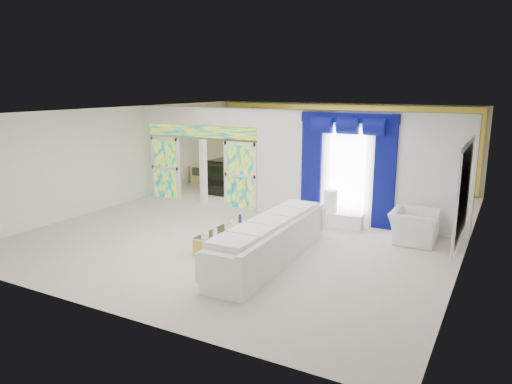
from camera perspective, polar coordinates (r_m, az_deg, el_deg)
The scene contains 22 objects.
floor at distance 13.06m, azimuth 1.36°, elevation -3.57°, with size 12.00×12.00×0.00m, color #B7AF9E.
dividing_wall at distance 12.85m, azimuth 12.03°, elevation 2.76°, with size 5.70×0.18×3.00m, color white.
dividing_header at distance 14.90m, azimuth -6.70°, elevation 9.01°, with size 4.30×0.18×0.55m, color white.
stained_panel_left at distance 15.96m, azimuth -10.74°, elevation 2.87°, with size 0.95×0.04×2.00m, color #994C3F.
stained_panel_right at distance 14.35m, azimuth -1.86°, elevation 2.01°, with size 0.95×0.04×2.00m, color #994C3F.
stained_transom at distance 14.94m, azimuth -6.65°, elevation 7.19°, with size 4.00×0.05×0.35m, color #994C3F.
window_pane at distance 12.84m, azimuth 10.82°, elevation 2.58°, with size 1.00×0.02×2.30m, color white.
blue_drape_left at distance 13.15m, azimuth 6.62°, elevation 2.73°, with size 0.55×0.10×2.80m, color #070344.
blue_drape_right at distance 12.56m, azimuth 15.11°, elevation 1.91°, with size 0.55×0.10×2.80m, color #070344.
blue_pelmet at distance 12.65m, azimuth 11.04°, elevation 8.68°, with size 2.60×0.12×0.25m, color #070344.
wall_mirror at distance 10.40m, azimuth 23.65°, elevation -0.03°, with size 0.04×2.70×1.90m, color white.
gold_curtains at distance 18.12m, azimuth 9.98°, elevation 5.64°, with size 9.70×0.12×2.90m, color gold.
white_sofa at distance 10.10m, azimuth 1.74°, elevation -6.11°, with size 0.89×4.16×0.79m, color silver.
coffee_table at distance 11.04m, azimuth -3.85°, elevation -5.61°, with size 0.57×1.70×0.38m, color #B39738.
console_table at distance 12.70m, azimuth 10.09°, elevation -3.34°, with size 1.14×0.36×0.38m, color white.
table_lamp at distance 12.67m, azimuth 8.89°, elevation -1.09°, with size 0.36×0.36×0.58m, color silver.
armchair at distance 11.93m, azimuth 18.30°, elevation -3.89°, with size 1.17×1.02×0.76m, color silver.
grand_piano at distance 17.56m, azimuth -1.79°, elevation 2.36°, with size 1.57×2.05×1.04m, color black.
piano_bench at distance 16.29m, azimuth -4.62°, elevation 0.23°, with size 0.95×0.37×0.32m, color black.
tv_console at distance 18.10m, azimuth -6.80°, elevation 2.11°, with size 0.51×0.46×0.74m, color tan.
chandelier at distance 16.65m, azimuth -0.31°, elevation 9.20°, with size 0.60×0.60×0.60m, color gold.
decanters at distance 11.06m, azimuth -3.38°, elevation -4.12°, with size 0.17×1.07×0.20m.
Camera 1 is at (5.71, -11.16, 3.63)m, focal length 33.51 mm.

